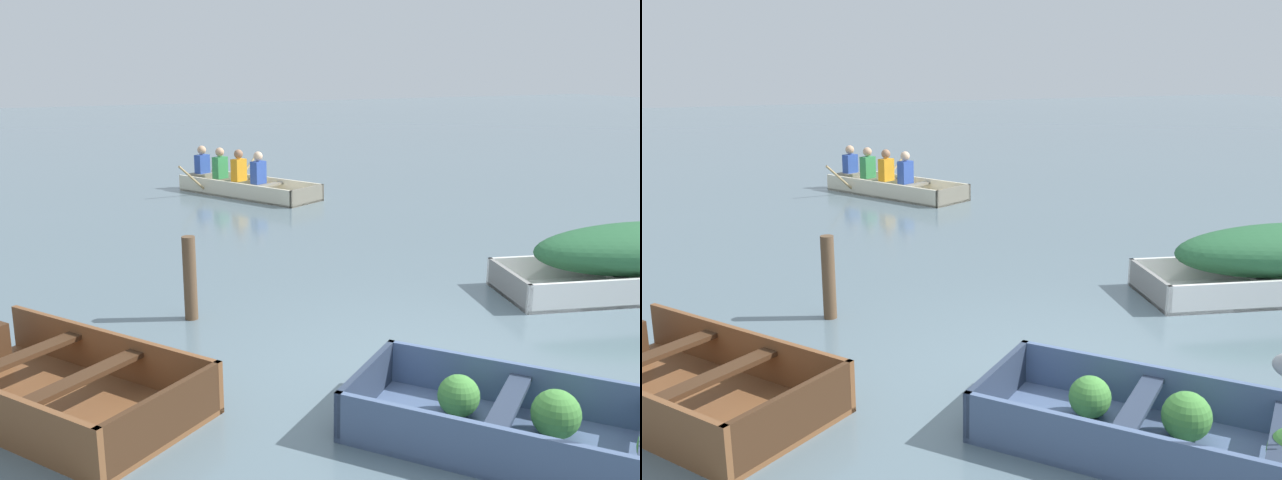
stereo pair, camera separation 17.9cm
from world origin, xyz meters
TOP-DOWN VIEW (x-y plane):
  - ground_plane at (0.00, 0.00)m, footprint 80.00×80.00m
  - dinghy_slate_blue_foreground at (0.22, -1.33)m, footprint 2.78×3.06m
  - skiff_wooden_brown_mid_moored at (-3.05, 1.10)m, footprint 2.35×2.68m
  - rowboat_cream_with_crew at (1.22, 8.99)m, footprint 2.47×3.13m
  - mooring_post at (-1.50, 2.40)m, footprint 0.14×0.14m

SIDE VIEW (x-z plane):
  - ground_plane at x=0.00m, z-range 0.00..0.00m
  - dinghy_slate_blue_foreground at x=0.22m, z-range -0.04..0.34m
  - skiff_wooden_brown_mid_moored at x=-3.05m, z-range -0.06..0.36m
  - rowboat_cream_with_crew at x=1.22m, z-range -0.21..0.68m
  - mooring_post at x=-1.50m, z-range 0.00..0.88m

